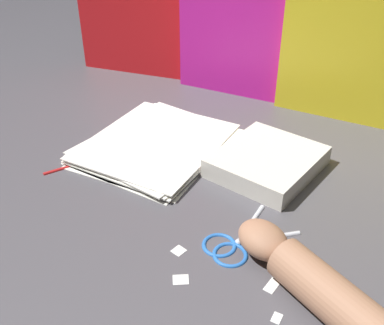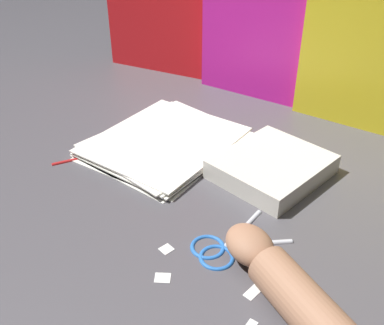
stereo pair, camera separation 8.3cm
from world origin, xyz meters
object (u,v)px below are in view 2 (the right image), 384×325
object	(u,v)px
paper_stack	(166,143)
scissors	(224,246)
book_closed	(272,167)
hand_forearm	(299,300)

from	to	relation	value
paper_stack	scissors	size ratio (longest dim) A/B	2.01
paper_stack	book_closed	size ratio (longest dim) A/B	1.52
scissors	hand_forearm	xyz separation A→B (m)	(0.15, -0.05, 0.03)
scissors	hand_forearm	distance (m)	0.16
book_closed	scissors	xyz separation A→B (m)	(0.05, -0.23, -0.02)
book_closed	scissors	distance (m)	0.24
paper_stack	book_closed	distance (m)	0.25
paper_stack	scissors	distance (m)	0.34
book_closed	hand_forearm	xyz separation A→B (m)	(0.20, -0.28, 0.01)
book_closed	scissors	size ratio (longest dim) A/B	1.33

